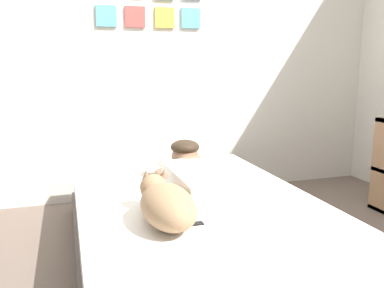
{
  "coord_description": "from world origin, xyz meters",
  "views": [
    {
      "loc": [
        -0.71,
        -2.11,
        1.15
      ],
      "look_at": [
        0.1,
        0.46,
        0.63
      ],
      "focal_mm": 37.57,
      "sensor_mm": 36.0,
      "label": 1
    }
  ],
  "objects_px": {
    "pillow": "(176,165)",
    "coffee_cup": "(182,167)",
    "person_lying": "(202,176)",
    "cell_phone": "(193,220)",
    "bed": "(191,223)",
    "dog": "(166,203)"
  },
  "relations": [
    {
      "from": "pillow",
      "to": "coffee_cup",
      "type": "distance_m",
      "value": 0.05
    },
    {
      "from": "pillow",
      "to": "person_lying",
      "type": "bearing_deg",
      "value": -87.35
    },
    {
      "from": "pillow",
      "to": "person_lying",
      "type": "relative_size",
      "value": 0.57
    },
    {
      "from": "pillow",
      "to": "cell_phone",
      "type": "xyz_separation_m",
      "value": [
        -0.16,
        -0.93,
        -0.05
      ]
    },
    {
      "from": "bed",
      "to": "coffee_cup",
      "type": "height_order",
      "value": "coffee_cup"
    },
    {
      "from": "bed",
      "to": "cell_phone",
      "type": "bearing_deg",
      "value": -105.76
    },
    {
      "from": "bed",
      "to": "pillow",
      "type": "distance_m",
      "value": 0.56
    },
    {
      "from": "person_lying",
      "to": "coffee_cup",
      "type": "xyz_separation_m",
      "value": [
        0.02,
        0.51,
        -0.07
      ]
    },
    {
      "from": "bed",
      "to": "coffee_cup",
      "type": "bearing_deg",
      "value": 80.4
    },
    {
      "from": "dog",
      "to": "cell_phone",
      "type": "height_order",
      "value": "dog"
    },
    {
      "from": "person_lying",
      "to": "cell_phone",
      "type": "xyz_separation_m",
      "value": [
        -0.19,
        -0.43,
        -0.1
      ]
    },
    {
      "from": "dog",
      "to": "cell_phone",
      "type": "distance_m",
      "value": 0.17
    },
    {
      "from": "dog",
      "to": "pillow",
      "type": "bearing_deg",
      "value": 71.76
    },
    {
      "from": "bed",
      "to": "dog",
      "type": "xyz_separation_m",
      "value": [
        -0.26,
        -0.42,
        0.3
      ]
    },
    {
      "from": "pillow",
      "to": "coffee_cup",
      "type": "height_order",
      "value": "pillow"
    },
    {
      "from": "bed",
      "to": "person_lying",
      "type": "distance_m",
      "value": 0.31
    },
    {
      "from": "bed",
      "to": "cell_phone",
      "type": "xyz_separation_m",
      "value": [
        -0.12,
        -0.43,
        0.2
      ]
    },
    {
      "from": "person_lying",
      "to": "coffee_cup",
      "type": "distance_m",
      "value": 0.51
    },
    {
      "from": "dog",
      "to": "cell_phone",
      "type": "xyz_separation_m",
      "value": [
        0.14,
        -0.01,
        -0.1
      ]
    },
    {
      "from": "pillow",
      "to": "coffee_cup",
      "type": "bearing_deg",
      "value": -3.1
    },
    {
      "from": "dog",
      "to": "coffee_cup",
      "type": "distance_m",
      "value": 0.99
    },
    {
      "from": "pillow",
      "to": "dog",
      "type": "distance_m",
      "value": 0.97
    }
  ]
}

